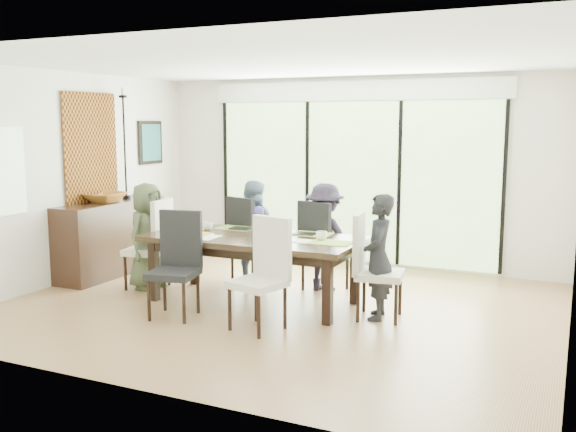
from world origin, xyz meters
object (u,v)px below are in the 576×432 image
at_px(vase, 259,231).
at_px(chair_far_left, 253,239).
at_px(table_top, 253,239).
at_px(bowl, 105,197).
at_px(cup_c, 322,236).
at_px(chair_far_right, 325,245).
at_px(laptop, 186,231).
at_px(person_far_right, 325,237).
at_px(chair_left_end, 147,244).
at_px(cup_b, 261,235).
at_px(chair_near_right, 257,275).
at_px(cup_a, 208,226).
at_px(sideboard, 111,238).
at_px(chair_near_left, 173,265).
at_px(chair_right_end, 380,266).
at_px(person_left_end, 148,236).
at_px(person_right_end, 378,257).
at_px(person_far_left, 253,231).

bearing_deg(vase, chair_far_left, 122.01).
relative_size(table_top, bowl, 4.68).
bearing_deg(cup_c, chair_far_right, 108.43).
bearing_deg(laptop, cup_c, -32.94).
bearing_deg(table_top, bowl, 172.30).
height_order(table_top, person_far_right, person_far_right).
xyz_separation_m(chair_left_end, person_far_right, (2.05, 0.83, 0.10)).
bearing_deg(cup_b, chair_near_right, -65.56).
relative_size(vase, cup_a, 0.97).
relative_size(vase, sideboard, 0.07).
bearing_deg(table_top, vase, 45.00).
distance_m(cup_b, sideboard, 2.64).
xyz_separation_m(chair_near_left, cup_b, (0.65, 0.77, 0.25)).
distance_m(chair_far_left, chair_far_right, 1.00).
height_order(chair_right_end, chair_near_right, same).
xyz_separation_m(person_left_end, cup_c, (2.28, 0.10, 0.16)).
bearing_deg(cup_a, chair_far_right, 29.25).
distance_m(chair_right_end, person_right_end, 0.10).
height_order(person_far_left, bowl, person_far_left).
bearing_deg(person_far_left, cup_a, 63.40).
distance_m(person_far_left, cup_c, 1.46).
xyz_separation_m(chair_far_left, person_far_left, (0.00, -0.02, 0.10)).
distance_m(person_far_right, laptop, 1.69).
bearing_deg(cup_a, chair_left_end, -169.38).
distance_m(chair_far_right, sideboard, 2.99).
xyz_separation_m(person_right_end, cup_b, (-1.33, -0.10, 0.16)).
relative_size(person_right_end, sideboard, 0.75).
relative_size(chair_left_end, laptop, 3.33).
relative_size(chair_right_end, person_left_end, 0.85).
xyz_separation_m(chair_far_right, person_right_end, (0.93, -0.85, 0.10)).
height_order(chair_right_end, chair_far_left, same).
bearing_deg(table_top, cup_b, -33.69).
distance_m(chair_near_right, person_right_end, 1.31).
distance_m(chair_far_right, vase, 0.98).
height_order(person_right_end, vase, person_right_end).
height_order(cup_b, sideboard, sideboard).
bearing_deg(chair_far_left, person_far_right, -161.91).
bearing_deg(chair_near_right, cup_a, 154.54).
relative_size(person_left_end, person_right_end, 1.00).
xyz_separation_m(table_top, chair_near_right, (0.50, -0.87, -0.17)).
bearing_deg(chair_near_right, person_far_left, 134.10).
distance_m(chair_far_left, laptop, 1.05).
height_order(chair_right_end, vase, chair_right_end).
bearing_deg(cup_b, vase, 123.69).
relative_size(chair_left_end, person_left_end, 0.85).
relative_size(person_right_end, person_far_right, 1.00).
bearing_deg(cup_b, chair_far_left, 122.28).
relative_size(chair_near_right, vase, 9.17).
bearing_deg(chair_far_right, table_top, 72.96).
bearing_deg(chair_near_right, sideboard, 170.91).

